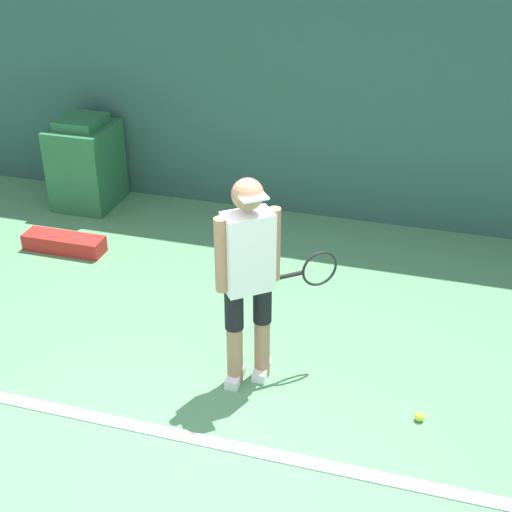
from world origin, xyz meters
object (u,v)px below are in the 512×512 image
(equipment_bag, at_px, (64,243))
(tennis_ball, at_px, (420,417))
(tennis_player, at_px, (250,275))
(covered_chair, at_px, (86,163))

(equipment_bag, bearing_deg, tennis_ball, -22.70)
(tennis_player, distance_m, equipment_bag, 2.87)
(tennis_ball, distance_m, equipment_bag, 3.95)
(tennis_player, xyz_separation_m, tennis_ball, (1.28, -0.12, -0.88))
(tennis_ball, xyz_separation_m, equipment_bag, (-3.65, 1.53, 0.05))
(tennis_player, bearing_deg, covered_chair, 97.90)
(tennis_ball, relative_size, equipment_bag, 0.08)
(tennis_ball, xyz_separation_m, covered_chair, (-3.93, 2.62, 0.45))
(covered_chair, bearing_deg, equipment_bag, -75.56)
(covered_chair, relative_size, equipment_bag, 1.23)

